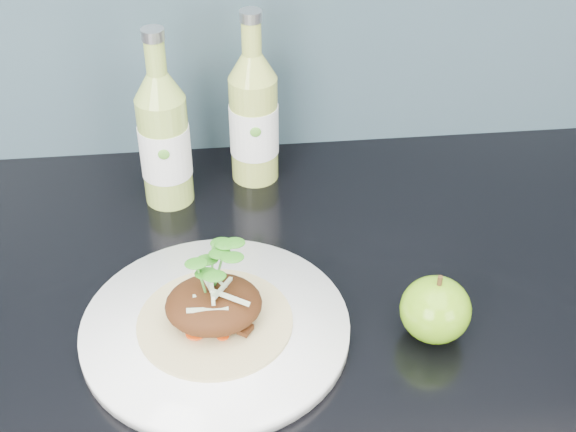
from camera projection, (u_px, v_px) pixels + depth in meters
The scene contains 5 objects.
dinner_plate at pixel (216, 329), 0.81m from camera, with size 0.30×0.30×0.02m.
pork_taco at pixel (214, 302), 0.79m from camera, with size 0.16×0.16×0.10m.
green_apple at pixel (435, 310), 0.80m from camera, with size 0.08×0.08×0.08m.
cider_bottle_left at pixel (164, 139), 0.95m from camera, with size 0.07×0.07×0.23m.
cider_bottle_right at pixel (254, 118), 0.99m from camera, with size 0.07×0.07×0.23m.
Camera 1 is at (-0.07, 1.04, 1.49)m, focal length 50.00 mm.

